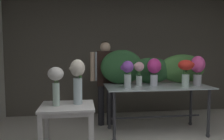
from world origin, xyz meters
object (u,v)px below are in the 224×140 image
florist (105,74)px  vase_fuchsia_anemones (198,68)px  display_table_glass (157,94)px  vase_blush_roses (139,72)px  vase_scarlet_lilies (186,69)px  side_table_white (67,113)px  vase_violet_freesia (128,72)px  vase_magenta_dahlias (154,69)px  vase_white_roses_tall (56,81)px  vase_cream_lisianthus_tall (78,79)px

florist → vase_fuchsia_anemones: (1.55, -0.60, 0.15)m
display_table_glass → vase_blush_roses: vase_blush_roses is taller
vase_scarlet_lilies → vase_fuchsia_anemones: bearing=27.3°
side_table_white → vase_violet_freesia: bearing=33.2°
vase_magenta_dahlias → vase_fuchsia_anemones: 0.76m
vase_violet_freesia → vase_white_roses_tall: (-1.06, -0.60, -0.03)m
florist → vase_white_roses_tall: 1.55m
vase_cream_lisianthus_tall → display_table_glass: bearing=28.3°
vase_violet_freesia → vase_cream_lisianthus_tall: size_ratio=0.75×
vase_white_roses_tall → vase_violet_freesia: bearing=29.7°
side_table_white → vase_fuchsia_anemones: 2.37m
florist → vase_blush_roses: size_ratio=3.90×
florist → vase_cream_lisianthus_tall: 1.38m
side_table_white → vase_cream_lisianthus_tall: vase_cream_lisianthus_tall is taller
side_table_white → vase_violet_freesia: vase_violet_freesia is taller
side_table_white → vase_violet_freesia: size_ratio=1.66×
vase_blush_roses → vase_violet_freesia: bearing=-140.5°
florist → vase_fuchsia_anemones: bearing=-21.2°
florist → vase_cream_lisianthus_tall: florist is taller
vase_fuchsia_anemones → florist: bearing=158.8°
display_table_glass → side_table_white: (-1.48, -0.78, -0.06)m
vase_scarlet_lilies → vase_magenta_dahlias: 0.52m
vase_blush_roses → vase_violet_freesia: (-0.24, -0.20, 0.02)m
vase_blush_roses → vase_white_roses_tall: 1.53m
vase_violet_freesia → vase_magenta_dahlias: bearing=22.3°
vase_fuchsia_anemones → vase_scarlet_lilies: bearing=-152.7°
florist → vase_fuchsia_anemones: florist is taller
vase_cream_lisianthus_tall → florist: bearing=68.3°
vase_scarlet_lilies → vase_cream_lisianthus_tall: size_ratio=0.76×
florist → vase_fuchsia_anemones: size_ratio=3.16×
vase_blush_roses → vase_cream_lisianthus_tall: 1.27m
vase_fuchsia_anemones → vase_cream_lisianthus_tall: vase_fuchsia_anemones is taller
side_table_white → florist: florist is taller
vase_blush_roses → display_table_glass: bearing=-3.3°
side_table_white → vase_scarlet_lilies: size_ratio=1.62×
side_table_white → florist: bearing=64.2°
display_table_glass → vase_scarlet_lilies: (0.42, -0.20, 0.43)m
vase_scarlet_lilies → vase_cream_lisianthus_tall: bearing=-163.3°
side_table_white → vase_white_roses_tall: vase_white_roses_tall is taller
display_table_glass → vase_white_roses_tall: (-1.62, -0.78, 0.37)m
display_table_glass → vase_scarlet_lilies: 0.64m
side_table_white → vase_blush_roses: bearing=34.6°
vase_white_roses_tall → vase_cream_lisianthus_tall: (0.27, 0.06, 0.01)m
vase_blush_roses → vase_white_roses_tall: bearing=-148.3°
display_table_glass → vase_fuchsia_anemones: bearing=-3.8°
vase_white_roses_tall → vase_blush_roses: bearing=31.7°
florist → vase_scarlet_lilies: (1.26, -0.75, 0.13)m
vase_scarlet_lilies → display_table_glass: bearing=155.2°
vase_fuchsia_anemones → vase_white_roses_tall: vase_fuchsia_anemones is taller
display_table_glass → vase_violet_freesia: size_ratio=4.03×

